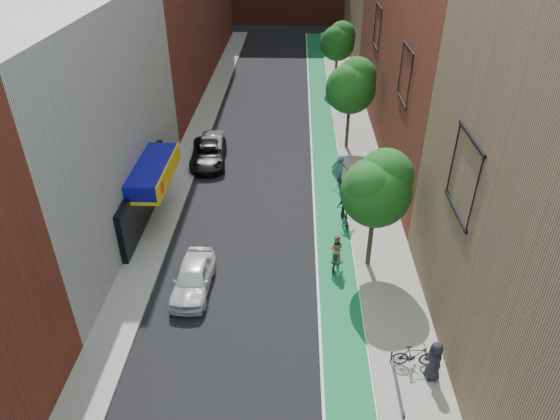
# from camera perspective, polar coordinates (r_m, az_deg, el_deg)

# --- Properties ---
(bike_lane) EXTENTS (2.00, 68.00, 0.01)m
(bike_lane) POSITION_cam_1_polar(r_m,az_deg,el_deg) (39.84, 5.00, 8.33)
(bike_lane) COLOR #136C3D
(bike_lane) RESTS_ON ground
(sidewalk_left) EXTENTS (2.00, 68.00, 0.15)m
(sidewalk_left) POSITION_cam_1_polar(r_m,az_deg,el_deg) (40.50, -9.42, 8.53)
(sidewalk_left) COLOR gray
(sidewalk_left) RESTS_ON ground
(sidewalk_right) EXTENTS (3.00, 68.00, 0.15)m
(sidewalk_right) POSITION_cam_1_polar(r_m,az_deg,el_deg) (40.03, 8.62, 8.31)
(sidewalk_right) COLOR gray
(sidewalk_right) RESTS_ON ground
(building_left_white) EXTENTS (8.00, 20.00, 12.00)m
(building_left_white) POSITION_cam_1_polar(r_m,az_deg,el_deg) (29.31, -24.39, 9.11)
(building_left_white) COLOR silver
(building_left_white) RESTS_ON ground
(tree_near) EXTENTS (3.40, 3.36, 6.42)m
(tree_near) POSITION_cam_1_polar(r_m,az_deg,el_deg) (23.73, 11.08, 2.59)
(tree_near) COLOR #332619
(tree_near) RESTS_ON ground
(tree_mid) EXTENTS (3.55, 3.53, 6.74)m
(tree_mid) POSITION_cam_1_polar(r_m,az_deg,el_deg) (36.37, 8.17, 13.99)
(tree_mid) COLOR #332619
(tree_mid) RESTS_ON ground
(tree_far) EXTENTS (3.30, 3.25, 6.21)m
(tree_far) POSITION_cam_1_polar(r_m,az_deg,el_deg) (49.89, 6.66, 18.70)
(tree_far) COLOR #332619
(tree_far) RESTS_ON ground
(parked_car_white) EXTENTS (1.78, 4.25, 1.44)m
(parked_car_white) POSITION_cam_1_polar(r_m,az_deg,el_deg) (24.40, -9.90, -7.63)
(parked_car_white) COLOR silver
(parked_car_white) RESTS_ON ground
(parked_car_black) EXTENTS (2.81, 5.33, 1.43)m
(parked_car_black) POSITION_cam_1_polar(r_m,az_deg,el_deg) (35.72, -8.19, 6.39)
(parked_car_black) COLOR black
(parked_car_black) RESTS_ON ground
(parked_car_silver) EXTENTS (1.76, 4.39, 1.42)m
(parked_car_silver) POSITION_cam_1_polar(r_m,az_deg,el_deg) (36.84, -7.72, 7.26)
(parked_car_silver) COLOR gray
(parked_car_silver) RESTS_ON ground
(cyclist_lane_near) EXTENTS (0.90, 1.74, 1.96)m
(cyclist_lane_near) POSITION_cam_1_polar(r_m,az_deg,el_deg) (25.44, 6.38, -5.08)
(cyclist_lane_near) COLOR black
(cyclist_lane_near) RESTS_ON ground
(cyclist_lane_mid) EXTENTS (1.00, 1.81, 1.96)m
(cyclist_lane_mid) POSITION_cam_1_polar(r_m,az_deg,el_deg) (28.84, 7.44, -0.37)
(cyclist_lane_mid) COLOR black
(cyclist_lane_mid) RESTS_ON ground
(cyclist_lane_far) EXTENTS (1.16, 1.53, 2.03)m
(cyclist_lane_far) POSITION_cam_1_polar(r_m,az_deg,el_deg) (32.80, 6.84, 4.45)
(cyclist_lane_far) COLOR black
(cyclist_lane_far) RESTS_ON ground
(parked_bike_mid) EXTENTS (1.75, 0.51, 1.05)m
(parked_bike_mid) POSITION_cam_1_polar(r_m,az_deg,el_deg) (21.39, 15.09, -15.78)
(parked_bike_mid) COLOR black
(parked_bike_mid) RESTS_ON sidewalk_right
(pedestrian) EXTENTS (0.81, 1.02, 1.82)m
(pedestrian) POSITION_cam_1_polar(r_m,az_deg,el_deg) (20.89, 17.21, -16.12)
(pedestrian) COLOR black
(pedestrian) RESTS_ON sidewalk_right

